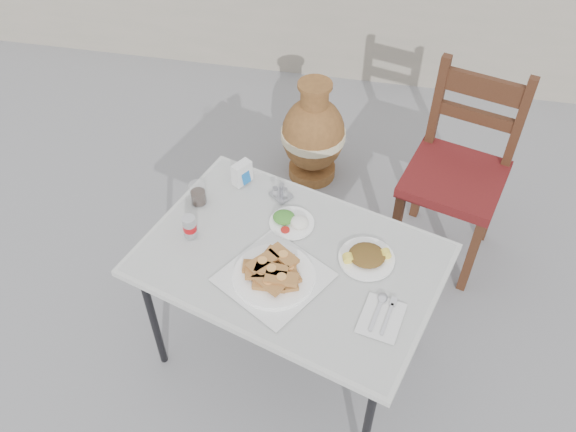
% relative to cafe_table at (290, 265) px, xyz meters
% --- Properties ---
extents(ground, '(80.00, 80.00, 0.00)m').
position_rel_cafe_table_xyz_m(ground, '(-0.06, -0.02, -0.65)').
color(ground, slate).
rests_on(ground, ground).
extents(cafe_table, '(1.33, 1.09, 0.70)m').
position_rel_cafe_table_xyz_m(cafe_table, '(0.00, 0.00, 0.00)').
color(cafe_table, black).
rests_on(cafe_table, ground).
extents(pide_plate, '(0.48, 0.48, 0.07)m').
position_rel_cafe_table_xyz_m(pide_plate, '(-0.04, -0.11, 0.08)').
color(pide_plate, silver).
rests_on(pide_plate, cafe_table).
extents(salad_rice_plate, '(0.19, 0.19, 0.05)m').
position_rel_cafe_table_xyz_m(salad_rice_plate, '(-0.03, 0.18, 0.07)').
color(salad_rice_plate, white).
rests_on(salad_rice_plate, cafe_table).
extents(salad_chopped_plate, '(0.22, 0.22, 0.05)m').
position_rel_cafe_table_xyz_m(salad_chopped_plate, '(0.29, 0.04, 0.07)').
color(salad_chopped_plate, white).
rests_on(salad_chopped_plate, cafe_table).
extents(soda_can, '(0.06, 0.06, 0.10)m').
position_rel_cafe_table_xyz_m(soda_can, '(-0.42, 0.04, 0.10)').
color(soda_can, '#BCBCC0').
rests_on(soda_can, cafe_table).
extents(cola_glass, '(0.07, 0.07, 0.10)m').
position_rel_cafe_table_xyz_m(cola_glass, '(-0.44, 0.22, 0.09)').
color(cola_glass, white).
rests_on(cola_glass, cafe_table).
extents(napkin_holder, '(0.09, 0.10, 0.11)m').
position_rel_cafe_table_xyz_m(napkin_holder, '(-0.29, 0.38, 0.10)').
color(napkin_holder, silver).
rests_on(napkin_holder, cafe_table).
extents(condiment_caddy, '(0.11, 0.11, 0.06)m').
position_rel_cafe_table_xyz_m(condiment_caddy, '(-0.11, 0.33, 0.07)').
color(condiment_caddy, '#ADADB4').
rests_on(condiment_caddy, cafe_table).
extents(cutlery_napkin, '(0.18, 0.22, 0.01)m').
position_rel_cafe_table_xyz_m(cutlery_napkin, '(0.38, -0.20, 0.05)').
color(cutlery_napkin, silver).
rests_on(cutlery_napkin, cafe_table).
extents(chair, '(0.57, 0.57, 1.04)m').
position_rel_cafe_table_xyz_m(chair, '(0.68, 0.84, -0.12)').
color(chair, '#34190E').
rests_on(chair, ground).
extents(terracotta_urn, '(0.38, 0.38, 0.66)m').
position_rel_cafe_table_xyz_m(terracotta_urn, '(-0.11, 1.27, -0.35)').
color(terracotta_urn, brown).
rests_on(terracotta_urn, ground).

